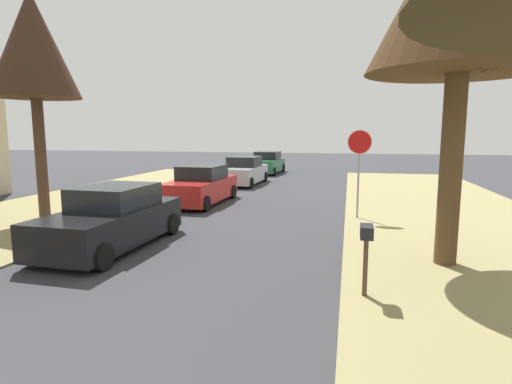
# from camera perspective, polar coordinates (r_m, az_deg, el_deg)

# --- Properties ---
(stop_sign_far) EXTENTS (0.81, 0.27, 2.97)m
(stop_sign_far) POSITION_cam_1_polar(r_m,az_deg,el_deg) (14.27, 14.06, 5.03)
(stop_sign_far) COLOR #9EA0A5
(stop_sign_far) RESTS_ON grass_verge_right
(street_tree_left_mid_b) EXTENTS (2.83, 2.83, 7.42)m
(street_tree_left_mid_b) POSITION_cam_1_polar(r_m,az_deg,el_deg) (15.87, -28.45, 17.27)
(street_tree_left_mid_b) COLOR #4A3425
(street_tree_left_mid_b) RESTS_ON grass_verge_left
(parked_sedan_black) EXTENTS (2.07, 4.46, 1.57)m
(parked_sedan_black) POSITION_cam_1_polar(r_m,az_deg,el_deg) (11.21, -19.23, -3.59)
(parked_sedan_black) COLOR black
(parked_sedan_black) RESTS_ON ground
(parked_sedan_red) EXTENTS (2.07, 4.46, 1.57)m
(parked_sedan_red) POSITION_cam_1_polar(r_m,az_deg,el_deg) (17.31, -7.62, 0.81)
(parked_sedan_red) COLOR red
(parked_sedan_red) RESTS_ON ground
(parked_sedan_silver) EXTENTS (2.07, 4.46, 1.57)m
(parked_sedan_silver) POSITION_cam_1_polar(r_m,az_deg,el_deg) (23.65, -1.70, 2.84)
(parked_sedan_silver) COLOR #BCBCC1
(parked_sedan_silver) RESTS_ON ground
(parked_sedan_green) EXTENTS (2.07, 4.46, 1.57)m
(parked_sedan_green) POSITION_cam_1_polar(r_m,az_deg,el_deg) (30.05, 1.55, 3.97)
(parked_sedan_green) COLOR #28663D
(parked_sedan_green) RESTS_ON ground
(curbside_mailbox) EXTENTS (0.22, 0.44, 1.27)m
(curbside_mailbox) POSITION_cam_1_polar(r_m,az_deg,el_deg) (7.52, 14.98, -6.44)
(curbside_mailbox) COLOR brown
(curbside_mailbox) RESTS_ON grass_verge_right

